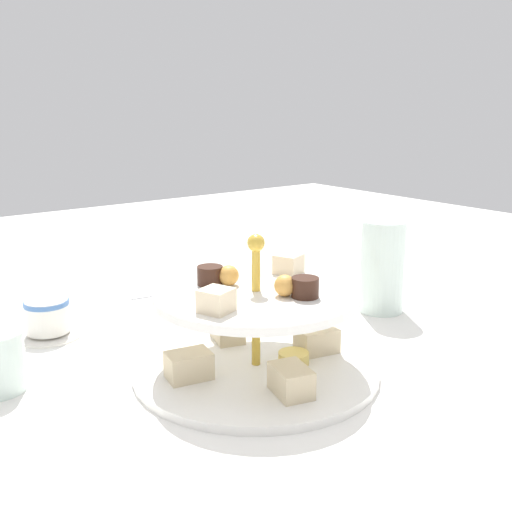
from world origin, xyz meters
TOP-DOWN VIEW (x-y plane):
  - ground_plane at (0.00, 0.00)m, footprint 2.40×2.40m
  - tiered_serving_stand at (0.00, -0.00)m, footprint 0.28×0.28m
  - water_glass_tall_right at (0.28, 0.06)m, footprint 0.07×0.07m
  - teacup_with_saucer at (-0.15, 0.26)m, footprint 0.09×0.09m
  - butter_knife_right at (0.09, 0.32)m, footprint 0.17×0.04m

SIDE VIEW (x-z plane):
  - ground_plane at x=0.00m, z-range 0.00..0.00m
  - butter_knife_right at x=0.09m, z-range 0.00..0.00m
  - teacup_with_saucer at x=-0.15m, z-range 0.00..0.05m
  - tiered_serving_stand at x=0.00m, z-range -0.04..0.13m
  - water_glass_tall_right at x=0.28m, z-range 0.00..0.14m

